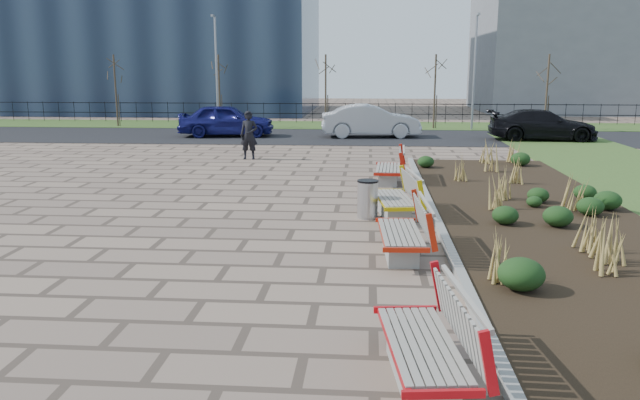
# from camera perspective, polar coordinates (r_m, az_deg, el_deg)

# --- Properties ---
(ground) EXTENTS (120.00, 120.00, 0.00)m
(ground) POSITION_cam_1_polar(r_m,az_deg,el_deg) (9.46, -10.65, -9.02)
(ground) COLOR #806958
(ground) RESTS_ON ground
(planting_bed) EXTENTS (4.50, 18.00, 0.10)m
(planting_bed) POSITION_cam_1_polar(r_m,az_deg,el_deg) (14.43, 19.81, -1.95)
(planting_bed) COLOR black
(planting_bed) RESTS_ON ground
(planting_curb) EXTENTS (0.16, 18.00, 0.15)m
(planting_curb) POSITION_cam_1_polar(r_m,az_deg,el_deg) (13.99, 10.58, -1.75)
(planting_curb) COLOR gray
(planting_curb) RESTS_ON ground
(grass_verge_far) EXTENTS (80.00, 5.00, 0.04)m
(grass_verge_far) POSITION_cam_1_polar(r_m,az_deg,el_deg) (36.74, 0.67, 6.86)
(grass_verge_far) COLOR #33511E
(grass_verge_far) RESTS_ON ground
(road) EXTENTS (80.00, 7.00, 0.02)m
(road) POSITION_cam_1_polar(r_m,az_deg,el_deg) (30.78, -0.06, 5.82)
(road) COLOR black
(road) RESTS_ON ground
(bench_a) EXTENTS (1.14, 2.19, 1.00)m
(bench_a) POSITION_cam_1_polar(r_m,az_deg,el_deg) (6.98, 9.27, -12.39)
(bench_a) COLOR red
(bench_a) RESTS_ON ground
(bench_b) EXTENTS (1.00, 2.14, 1.00)m
(bench_b) POSITION_cam_1_polar(r_m,az_deg,el_deg) (11.34, 7.37, -2.69)
(bench_b) COLOR #B7210C
(bench_b) RESTS_ON ground
(bench_c) EXTENTS (1.17, 2.20, 1.00)m
(bench_c) POSITION_cam_1_polar(r_m,az_deg,el_deg) (14.25, 6.78, 0.38)
(bench_c) COLOR #D6B90B
(bench_c) RESTS_ON ground
(bench_d) EXTENTS (1.00, 2.14, 1.00)m
(bench_d) POSITION_cam_1_polar(r_m,az_deg,el_deg) (18.54, 6.26, 3.11)
(bench_d) COLOR #B8180C
(bench_d) RESTS_ON ground
(litter_bin) EXTENTS (0.46, 0.46, 0.85)m
(litter_bin) POSITION_cam_1_polar(r_m,az_deg,el_deg) (14.15, 4.37, 0.04)
(litter_bin) COLOR #B2B2B7
(litter_bin) RESTS_ON ground
(pedestrian) EXTENTS (0.66, 0.45, 1.79)m
(pedestrian) POSITION_cam_1_polar(r_m,az_deg,el_deg) (23.30, -6.52, 5.91)
(pedestrian) COLOR black
(pedestrian) RESTS_ON ground
(car_blue) EXTENTS (4.81, 2.42, 1.57)m
(car_blue) POSITION_cam_1_polar(r_m,az_deg,el_deg) (31.10, -8.56, 7.23)
(car_blue) COLOR navy
(car_blue) RESTS_ON road
(car_silver) EXTENTS (4.89, 2.13, 1.56)m
(car_silver) POSITION_cam_1_polar(r_m,az_deg,el_deg) (30.57, 4.65, 7.23)
(car_silver) COLOR #A4A6AC
(car_silver) RESTS_ON road
(car_black) EXTENTS (4.94, 2.14, 1.42)m
(car_black) POSITION_cam_1_polar(r_m,az_deg,el_deg) (30.85, 19.67, 6.48)
(car_black) COLOR black
(car_black) RESTS_ON road
(tree_a) EXTENTS (1.40, 1.40, 4.00)m
(tree_a) POSITION_cam_1_polar(r_m,az_deg,el_deg) (37.87, -18.18, 9.49)
(tree_a) COLOR #4C3D2D
(tree_a) RESTS_ON grass_verge_far
(tree_b) EXTENTS (1.40, 1.40, 4.00)m
(tree_b) POSITION_cam_1_polar(r_m,az_deg,el_deg) (36.02, -9.19, 9.82)
(tree_b) COLOR #4C3D2D
(tree_b) RESTS_ON grass_verge_far
(tree_c) EXTENTS (1.40, 1.40, 4.00)m
(tree_c) POSITION_cam_1_polar(r_m,az_deg,el_deg) (35.11, 0.52, 9.92)
(tree_c) COLOR #4C3D2D
(tree_c) RESTS_ON grass_verge_far
(tree_d) EXTENTS (1.40, 1.40, 4.00)m
(tree_d) POSITION_cam_1_polar(r_m,az_deg,el_deg) (35.22, 10.45, 9.73)
(tree_d) COLOR #4C3D2D
(tree_d) RESTS_ON grass_verge_far
(tree_e) EXTENTS (1.40, 1.40, 4.00)m
(tree_e) POSITION_cam_1_polar(r_m,az_deg,el_deg) (36.33, 20.03, 9.27)
(tree_e) COLOR #4C3D2D
(tree_e) RESTS_ON grass_verge_far
(lamp_west) EXTENTS (0.24, 0.60, 6.00)m
(lamp_west) POSITION_cam_1_polar(r_m,az_deg,el_deg) (35.51, -9.44, 11.40)
(lamp_west) COLOR gray
(lamp_west) RESTS_ON grass_verge_far
(lamp_east) EXTENTS (0.24, 0.60, 6.00)m
(lamp_east) POSITION_cam_1_polar(r_m,az_deg,el_deg) (34.96, 13.92, 11.20)
(lamp_east) COLOR gray
(lamp_east) RESTS_ON grass_verge_far
(railing_fence) EXTENTS (44.00, 0.10, 1.20)m
(railing_fence) POSITION_cam_1_polar(r_m,az_deg,el_deg) (38.18, 0.82, 7.99)
(railing_fence) COLOR black
(railing_fence) RESTS_ON grass_verge_far
(building_glass) EXTENTS (40.00, 14.00, 15.00)m
(building_glass) POSITION_cam_1_polar(r_m,az_deg,el_deg) (54.45, -23.10, 15.51)
(building_glass) COLOR #192338
(building_glass) RESTS_ON ground
(building_grey) EXTENTS (18.00, 12.00, 10.00)m
(building_grey) POSITION_cam_1_polar(r_m,az_deg,el_deg) (53.51, 24.27, 12.80)
(building_grey) COLOR slate
(building_grey) RESTS_ON ground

